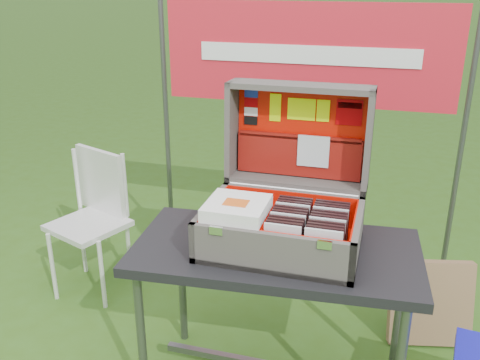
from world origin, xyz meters
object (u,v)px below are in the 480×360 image
(suitcase, at_px, (286,173))
(cardboard_box, at_px, (430,303))
(table, at_px, (274,322))
(chair, at_px, (88,227))

(suitcase, xyz_separation_m, cardboard_box, (0.64, 0.49, -0.79))
(table, bearing_deg, chair, 152.60)
(table, distance_m, cardboard_box, 0.87)
(suitcase, relative_size, chair, 0.76)
(suitcase, height_order, cardboard_box, suitcase)
(table, bearing_deg, cardboard_box, 35.57)
(table, relative_size, chair, 1.42)
(table, height_order, cardboard_box, table)
(suitcase, xyz_separation_m, chair, (-1.19, 0.43, -0.60))
(table, relative_size, suitcase, 1.87)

